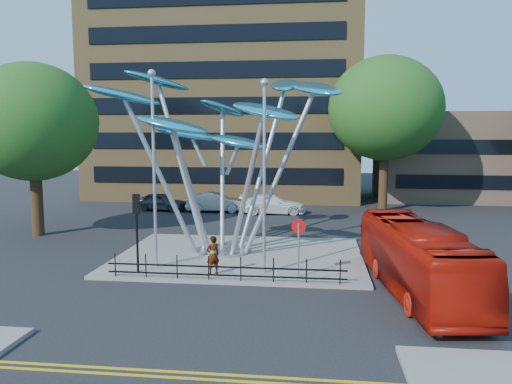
# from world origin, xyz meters

# --- Properties ---
(ground) EXTENTS (120.00, 120.00, 0.00)m
(ground) POSITION_xyz_m (0.00, 0.00, 0.00)
(ground) COLOR black
(ground) RESTS_ON ground
(traffic_island) EXTENTS (12.00, 9.00, 0.15)m
(traffic_island) POSITION_xyz_m (-1.00, 6.00, 0.07)
(traffic_island) COLOR slate
(traffic_island) RESTS_ON ground
(double_yellow_near) EXTENTS (40.00, 0.12, 0.01)m
(double_yellow_near) POSITION_xyz_m (0.00, -6.00, 0.01)
(double_yellow_near) COLOR gold
(double_yellow_near) RESTS_ON ground
(double_yellow_far) EXTENTS (40.00, 0.12, 0.01)m
(double_yellow_far) POSITION_xyz_m (0.00, -6.30, 0.01)
(double_yellow_far) COLOR gold
(double_yellow_far) RESTS_ON ground
(brick_tower) EXTENTS (25.00, 15.00, 30.00)m
(brick_tower) POSITION_xyz_m (-6.00, 32.00, 15.00)
(brick_tower) COLOR olive
(brick_tower) RESTS_ON ground
(low_building_near) EXTENTS (15.00, 8.00, 8.00)m
(low_building_near) POSITION_xyz_m (16.00, 30.00, 4.00)
(low_building_near) COLOR tan
(low_building_near) RESTS_ON ground
(tree_right) EXTENTS (8.80, 8.80, 12.11)m
(tree_right) POSITION_xyz_m (8.00, 22.00, 8.04)
(tree_right) COLOR black
(tree_right) RESTS_ON ground
(tree_left) EXTENTS (7.60, 7.60, 10.32)m
(tree_left) POSITION_xyz_m (-14.00, 10.00, 6.79)
(tree_left) COLOR black
(tree_left) RESTS_ON ground
(leaf_sculpture) EXTENTS (12.72, 9.54, 9.51)m
(leaf_sculpture) POSITION_xyz_m (-2.07, 6.68, 6.87)
(leaf_sculpture) COLOR #9EA0A5
(leaf_sculpture) RESTS_ON traffic_island
(street_lamp_left) EXTENTS (0.36, 0.36, 8.80)m
(street_lamp_left) POSITION_xyz_m (-4.50, 3.50, 5.36)
(street_lamp_left) COLOR #9EA0A5
(street_lamp_left) RESTS_ON traffic_island
(street_lamp_right) EXTENTS (0.36, 0.36, 8.30)m
(street_lamp_right) POSITION_xyz_m (0.50, 3.00, 5.09)
(street_lamp_right) COLOR #9EA0A5
(street_lamp_right) RESTS_ON traffic_island
(traffic_light_island) EXTENTS (0.28, 0.18, 3.42)m
(traffic_light_island) POSITION_xyz_m (-5.00, 2.50, 2.61)
(traffic_light_island) COLOR black
(traffic_light_island) RESTS_ON traffic_island
(no_entry_sign_island) EXTENTS (0.60, 0.10, 2.45)m
(no_entry_sign_island) POSITION_xyz_m (2.00, 2.52, 1.82)
(no_entry_sign_island) COLOR #9EA0A5
(no_entry_sign_island) RESTS_ON traffic_island
(pedestrian_railing_front) EXTENTS (10.00, 0.06, 1.00)m
(pedestrian_railing_front) POSITION_xyz_m (-1.00, 1.70, 0.55)
(pedestrian_railing_front) COLOR black
(pedestrian_railing_front) RESTS_ON traffic_island
(red_bus) EXTENTS (3.47, 10.01, 2.73)m
(red_bus) POSITION_xyz_m (6.60, 1.45, 1.36)
(red_bus) COLOR #A61307
(red_bus) RESTS_ON ground
(pedestrian) EXTENTS (0.73, 0.68, 1.67)m
(pedestrian) POSITION_xyz_m (-1.66, 2.50, 0.99)
(pedestrian) COLOR gray
(pedestrian) RESTS_ON traffic_island
(parked_car_left) EXTENTS (4.36, 2.22, 1.42)m
(parked_car_left) POSITION_xyz_m (-9.55, 20.23, 0.71)
(parked_car_left) COLOR #393B40
(parked_car_left) RESTS_ON ground
(parked_car_mid) EXTENTS (4.75, 2.07, 1.52)m
(parked_car_mid) POSITION_xyz_m (-5.05, 20.07, 0.76)
(parked_car_mid) COLOR #ABAEB3
(parked_car_mid) RESTS_ON ground
(parked_car_right) EXTENTS (5.17, 2.40, 1.46)m
(parked_car_right) POSITION_xyz_m (-0.55, 19.72, 0.73)
(parked_car_right) COLOR white
(parked_car_right) RESTS_ON ground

